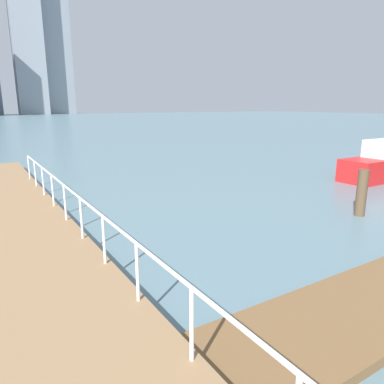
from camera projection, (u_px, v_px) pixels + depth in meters
ground_plane at (132, 199)px, 14.40m from camera, size 300.00×300.00×0.00m
boardwalk_railing at (235, 340)px, 3.80m from camera, size 0.06×29.70×1.08m
dock_piling_0 at (362, 193)px, 12.03m from camera, size 0.34×0.34×1.59m
skyline_tower_4 at (51, 15)px, 142.38m from camera, size 12.33×8.36×76.98m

